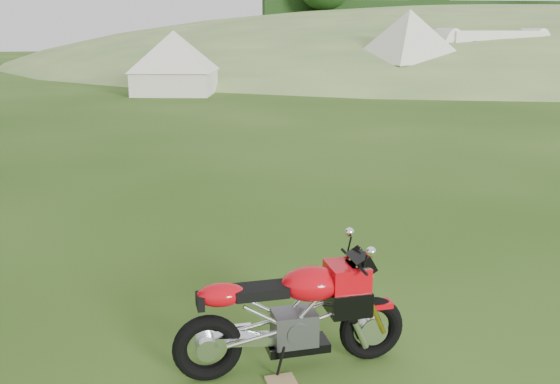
{
  "coord_description": "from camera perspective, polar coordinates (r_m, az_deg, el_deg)",
  "views": [
    {
      "loc": [
        -1.21,
        -6.01,
        2.54
      ],
      "look_at": [
        -0.04,
        0.4,
        0.78
      ],
      "focal_mm": 40.0,
      "sensor_mm": 36.0,
      "label": 1
    }
  ],
  "objects": [
    {
      "name": "plywood_board",
      "position": [
        4.78,
        0.09,
        -16.9
      ],
      "size": [
        0.23,
        0.19,
        0.02
      ],
      "primitive_type": "cube",
      "rotation": [
        0.0,
        0.0,
        0.09
      ],
      "color": "tan",
      "rests_on": "ground"
    },
    {
      "name": "ground",
      "position": [
        6.63,
        0.93,
        -7.43
      ],
      "size": [
        120.0,
        120.0,
        0.0
      ],
      "primitive_type": "plane",
      "color": "#213F0D",
      "rests_on": "ground"
    },
    {
      "name": "caravan",
      "position": [
        30.04,
        18.46,
        11.69
      ],
      "size": [
        5.06,
        2.38,
        2.34
      ],
      "primitive_type": null,
      "rotation": [
        0.0,
        0.0,
        -0.03
      ],
      "color": "white",
      "rests_on": "ground"
    },
    {
      "name": "hedgerow",
      "position": [
        52.52,
        18.72,
        11.51
      ],
      "size": [
        36.0,
        1.2,
        8.6
      ],
      "primitive_type": null,
      "color": "black",
      "rests_on": "ground"
    },
    {
      "name": "hillside",
      "position": [
        52.52,
        18.72,
        11.51
      ],
      "size": [
        80.0,
        64.0,
        8.0
      ],
      "primitive_type": "ellipsoid",
      "color": "#53783D",
      "rests_on": "ground"
    },
    {
      "name": "sport_motorcycle",
      "position": [
        4.71,
        1.12,
        -10.44
      ],
      "size": [
        1.72,
        0.53,
        1.02
      ],
      "primitive_type": null,
      "rotation": [
        0.0,
        0.0,
        0.06
      ],
      "color": "red",
      "rests_on": "ground"
    },
    {
      "name": "tent_left",
      "position": [
        24.18,
        -9.62,
        11.74
      ],
      "size": [
        3.37,
        3.37,
        2.45
      ],
      "primitive_type": null,
      "rotation": [
        0.0,
        0.0,
        -0.22
      ],
      "color": "white",
      "rests_on": "ground"
    },
    {
      "name": "tent_right",
      "position": [
        27.22,
        11.64,
        12.5
      ],
      "size": [
        4.23,
        4.23,
        2.93
      ],
      "primitive_type": null,
      "rotation": [
        0.0,
        0.0,
        0.3
      ],
      "color": "silver",
      "rests_on": "ground"
    }
  ]
}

